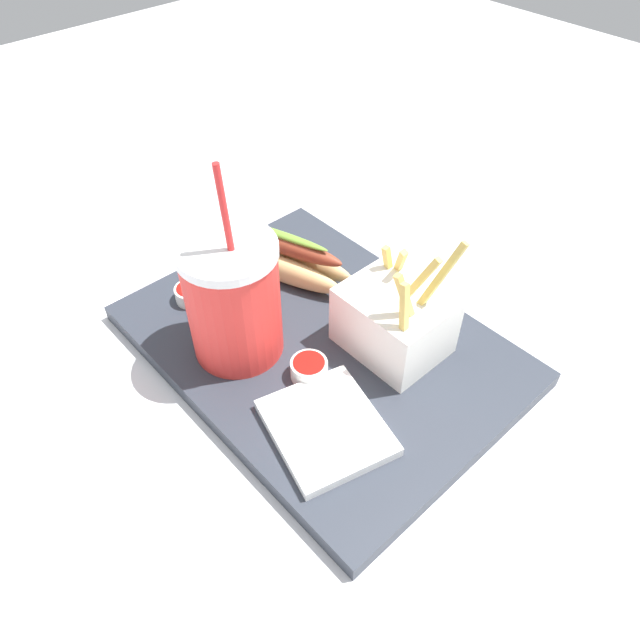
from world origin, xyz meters
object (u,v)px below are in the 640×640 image
Objects in this scene: soda_cup at (233,300)px; hot_dog_1 at (285,258)px; fries_basket at (395,320)px; ketchup_cup_2 at (309,368)px; ketchup_cup_1 at (191,293)px; napkin_stack at (326,427)px.

soda_cup is 1.28× the size of hot_dog_1.
ketchup_cup_2 is at bearing -105.79° from fries_basket.
soda_cup reaches higher than ketchup_cup_1.
soda_cup is 0.17m from fries_basket.
soda_cup reaches higher than hot_dog_1.
napkin_stack is (0.06, -0.03, -0.01)m from ketchup_cup_2.
fries_basket is at bearing 2.80° from hot_dog_1.
hot_dog_1 is 1.54× the size of napkin_stack.
soda_cup is 1.53× the size of fries_basket.
soda_cup is 5.83× the size of ketchup_cup_2.
ketchup_cup_2 is (0.19, 0.03, 0.00)m from ketchup_cup_1.
fries_basket is at bearing 48.55° from soda_cup.
ketchup_cup_1 is 0.33× the size of napkin_stack.
hot_dog_1 reaches higher than ketchup_cup_1.
napkin_stack is (0.25, -0.01, -0.00)m from ketchup_cup_1.
soda_cup is at bearing 177.89° from napkin_stack.
ketchup_cup_2 is 0.07m from napkin_stack.
hot_dog_1 is 4.71× the size of ketchup_cup_1.
soda_cup is at bearing -62.54° from hot_dog_1.
hot_dog_1 is 0.12m from ketchup_cup_1.
hot_dog_1 is at bearing -177.20° from fries_basket.
napkin_stack is at bearing -2.11° from soda_cup.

